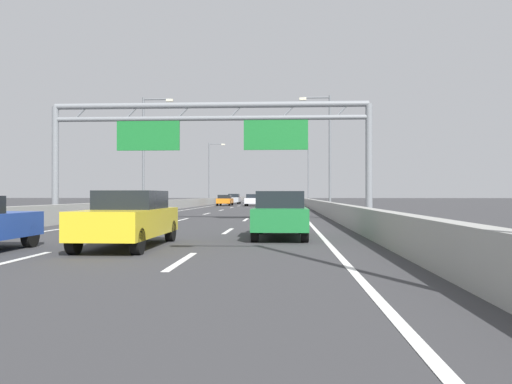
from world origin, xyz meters
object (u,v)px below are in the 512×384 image
sign_gantry (210,131)px  streetlamp_right_far (307,169)px  streetlamp_right_mid (327,146)px  red_car (267,198)px  orange_car (225,200)px  white_car (253,200)px  yellow_car (129,218)px  streetlamp_left_far (211,169)px  green_car (280,214)px  streetlamp_left_mid (146,147)px  silver_car (234,199)px

sign_gantry → streetlamp_right_far: streetlamp_right_far is taller
streetlamp_right_mid → streetlamp_right_far: bearing=90.0°
red_car → orange_car: size_ratio=0.98×
orange_car → white_car: bearing=-18.9°
yellow_car → red_car: yellow_car is taller
sign_gantry → streetlamp_left_far: streetlamp_left_far is taller
yellow_car → orange_car: size_ratio=1.03×
sign_gantry → green_car: (3.82, -10.09, -4.07)m
streetlamp_right_far → orange_car: (-11.23, -12.41, -4.65)m
streetlamp_right_far → streetlamp_left_mid: bearing=-112.0°
streetlamp_right_far → yellow_car: size_ratio=2.08×
silver_car → streetlamp_right_far: bearing=-0.5°
streetlamp_left_far → orange_car: (3.70, -12.41, -4.65)m
streetlamp_right_mid → silver_car: bearing=107.0°
yellow_car → orange_car: bearing=93.9°
green_car → streetlamp_right_far: bearing=86.6°
streetlamp_left_mid → white_car: streetlamp_left_mid is taller
streetlamp_left_mid → yellow_car: (7.22, -27.89, -4.61)m
white_car → red_car: size_ratio=1.05×
streetlamp_right_mid → silver_car: (-11.28, 36.97, -4.59)m
white_car → silver_car: silver_car is taller
red_car → white_car: bearing=-89.9°
streetlamp_right_mid → silver_car: size_ratio=2.15×
yellow_car → red_car: 112.56m
streetlamp_right_far → red_car: 48.63m
green_car → white_car: (-3.89, 47.94, 0.01)m
sign_gantry → green_car: size_ratio=3.95×
streetlamp_left_mid → green_car: size_ratio=2.18×
yellow_car → orange_car: yellow_car is taller
streetlamp_right_mid → orange_car: 27.32m
sign_gantry → red_car: sign_gantry is taller
streetlamp_right_far → silver_car: size_ratio=2.15×
streetlamp_left_mid → red_car: 85.11m
streetlamp_right_far → white_car: size_ratio=2.07×
streetlamp_right_far → white_car: bearing=-118.8°
sign_gantry → green_car: bearing=-69.2°
streetlamp_left_mid → streetlamp_right_mid: (14.93, 0.00, 0.00)m
streetlamp_left_far → orange_car: 13.76m
white_car → yellow_car: (-0.20, -51.08, 0.01)m
streetlamp_left_far → sign_gantry: bearing=-81.7°
yellow_car → green_car: bearing=37.5°
green_car → silver_car: silver_car is taller
sign_gantry → streetlamp_right_far: (7.44, 51.53, 0.55)m
silver_car → green_car: bearing=-82.9°
streetlamp_left_far → red_car: (7.26, 47.80, -4.64)m
white_car → red_car: bearing=90.1°
streetlamp_right_far → orange_car: size_ratio=2.13×
sign_gantry → yellow_car: (-0.27, -13.23, -4.05)m
sign_gantry → yellow_car: size_ratio=3.76×
sign_gantry → white_car: 38.07m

